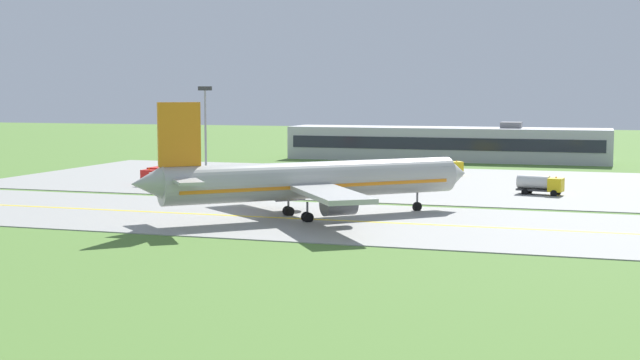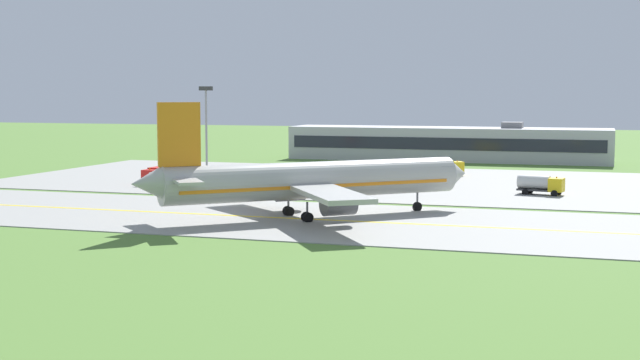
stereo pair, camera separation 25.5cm
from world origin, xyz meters
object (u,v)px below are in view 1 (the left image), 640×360
airplane_lead (310,181)px  service_truck_catering (157,174)px  service_truck_pushback (444,167)px  apron_light_mast (205,118)px  service_truck_baggage (540,184)px

airplane_lead → service_truck_catering: (-32.70, 26.58, -2.60)m
service_truck_pushback → apron_light_mast: 40.99m
service_truck_baggage → service_truck_pushback: (-16.70, 22.44, -0.00)m
airplane_lead → service_truck_catering: bearing=140.9°
service_truck_baggage → service_truck_pushback: bearing=126.7°
service_truck_catering → apron_light_mast: 21.34m
service_truck_pushback → apron_light_mast: apron_light_mast is taller
service_truck_baggage → apron_light_mast: bearing=163.6°
apron_light_mast → service_truck_pushback: bearing=8.3°
airplane_lead → apron_light_mast: apron_light_mast is taller
service_truck_pushback → service_truck_catering: bearing=-146.3°
service_truck_pushback → apron_light_mast: bearing=-171.7°
service_truck_catering → service_truck_pushback: (38.49, 25.66, 0.00)m
service_truck_catering → service_truck_pushback: bearing=33.7°
airplane_lead → apron_light_mast: (-34.03, 46.40, 5.19)m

